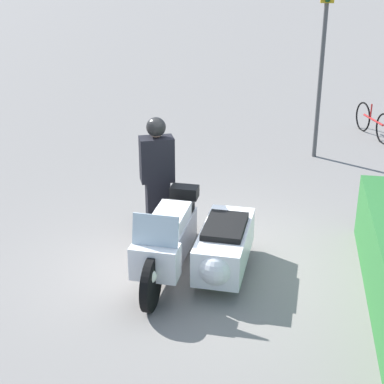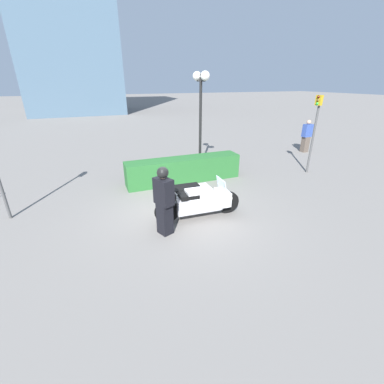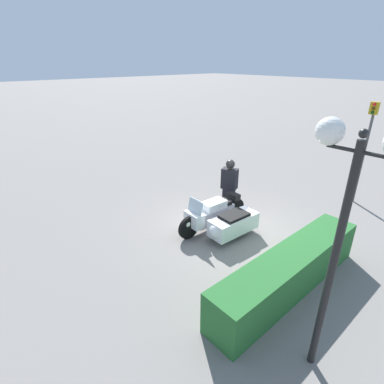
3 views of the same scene
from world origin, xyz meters
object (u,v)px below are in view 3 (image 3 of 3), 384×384
Objects in this scene: officer_rider at (229,185)px; twin_lamp_post at (351,188)px; hedge_bush_curbside at (289,271)px; traffic_light_far at (367,139)px; police_motorcycle at (222,219)px.

twin_lamp_post reaches higher than officer_rider.
hedge_bush_curbside is 1.30× the size of traffic_light_far.
twin_lamp_post reaches higher than hedge_bush_curbside.
officer_rider is 5.00m from traffic_light_far.
twin_lamp_post reaches higher than traffic_light_far.
officer_rider reaches higher than hedge_bush_curbside.
hedge_bush_curbside is at bearing 7.73° from traffic_light_far.
twin_lamp_post is at bearing 15.87° from traffic_light_far.
officer_rider is 6.20m from twin_lamp_post.
police_motorcycle is 5.25m from twin_lamp_post.
officer_rider is 4.01m from hedge_bush_curbside.
traffic_light_far is at bearing 165.11° from police_motorcycle.
police_motorcycle is 0.57× the size of hedge_bush_curbside.
traffic_light_far reaches higher than hedge_bush_curbside.
hedge_bush_curbside is (1.84, 3.52, -0.51)m from officer_rider.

